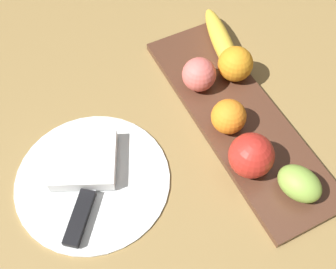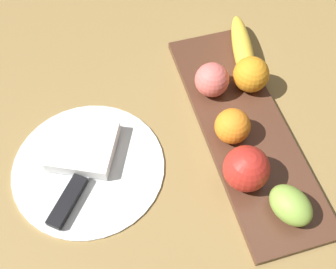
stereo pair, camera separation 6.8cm
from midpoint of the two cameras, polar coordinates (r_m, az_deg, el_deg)
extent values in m
plane|color=olive|center=(0.73, 5.92, -0.64)|extent=(2.40, 2.40, 0.00)
cube|color=#523021|center=(0.75, 6.87, 2.27)|extent=(0.46, 0.14, 0.01)
sphere|color=red|center=(0.66, 8.44, -3.09)|extent=(0.07, 0.07, 0.07)
ellipsoid|color=yellow|center=(0.83, 5.07, 12.17)|extent=(0.20, 0.08, 0.04)
sphere|color=orange|center=(0.70, 5.23, 2.10)|extent=(0.06, 0.06, 0.06)
sphere|color=orange|center=(0.78, 6.71, 9.38)|extent=(0.06, 0.06, 0.06)
sphere|color=#E36760|center=(0.76, 1.74, 8.03)|extent=(0.06, 0.06, 0.06)
ellipsoid|color=#8AB245|center=(0.67, 14.76, -6.74)|extent=(0.09, 0.08, 0.05)
cylinder|color=white|center=(0.70, -13.05, -6.23)|extent=(0.25, 0.25, 0.01)
cube|color=white|center=(0.71, -14.13, -3.58)|extent=(0.14, 0.14, 0.02)
cube|color=silver|center=(0.69, -13.16, -6.85)|extent=(0.13, 0.11, 0.00)
cube|color=black|center=(0.67, -14.91, -11.17)|extent=(0.09, 0.07, 0.01)
camera|label=1|loc=(0.03, -92.87, -4.45)|focal=44.61mm
camera|label=2|loc=(0.03, 87.13, 4.45)|focal=44.61mm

